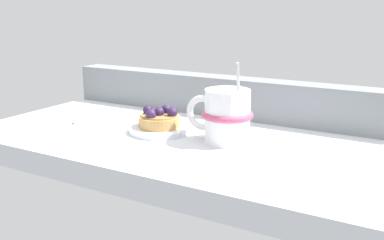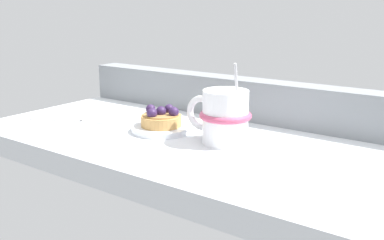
{
  "view_description": "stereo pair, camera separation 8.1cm",
  "coord_description": "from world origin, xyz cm",
  "px_view_note": "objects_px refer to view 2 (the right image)",
  "views": [
    {
      "loc": [
        41.3,
        -68.46,
        23.65
      ],
      "look_at": [
        2.35,
        -0.29,
        3.19
      ],
      "focal_mm": 41.63,
      "sensor_mm": 36.0,
      "label": 1
    },
    {
      "loc": [
        48.12,
        -64.08,
        23.65
      ],
      "look_at": [
        2.35,
        -0.29,
        3.19
      ],
      "focal_mm": 41.63,
      "sensor_mm": 36.0,
      "label": 2
    }
  ],
  "objects_px": {
    "dessert_plate": "(161,129)",
    "coffee_mug": "(224,116)",
    "raspberry_tart": "(161,118)",
    "dessert_fork": "(69,120)"
  },
  "relations": [
    {
      "from": "raspberry_tart",
      "to": "coffee_mug",
      "type": "bearing_deg",
      "value": 3.78
    },
    {
      "from": "raspberry_tart",
      "to": "dessert_fork",
      "type": "height_order",
      "value": "raspberry_tart"
    },
    {
      "from": "raspberry_tart",
      "to": "dessert_fork",
      "type": "relative_size",
      "value": 0.49
    },
    {
      "from": "dessert_plate",
      "to": "coffee_mug",
      "type": "xyz_separation_m",
      "value": [
        0.14,
        0.01,
        0.04
      ]
    },
    {
      "from": "dessert_plate",
      "to": "dessert_fork",
      "type": "distance_m",
      "value": 0.21
    },
    {
      "from": "dessert_fork",
      "to": "dessert_plate",
      "type": "bearing_deg",
      "value": 15.06
    },
    {
      "from": "dessert_plate",
      "to": "raspberry_tart",
      "type": "distance_m",
      "value": 0.02
    },
    {
      "from": "dessert_plate",
      "to": "raspberry_tart",
      "type": "bearing_deg",
      "value": -66.04
    },
    {
      "from": "dessert_fork",
      "to": "coffee_mug",
      "type": "bearing_deg",
      "value": 10.61
    },
    {
      "from": "raspberry_tart",
      "to": "coffee_mug",
      "type": "distance_m",
      "value": 0.14
    }
  ]
}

